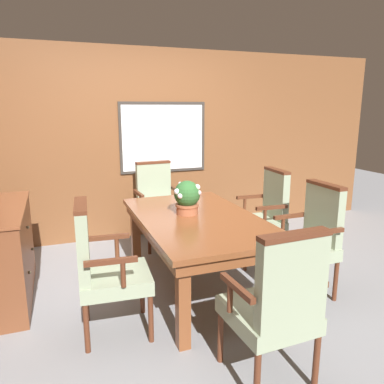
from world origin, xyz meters
The scene contains 10 objects.
ground_plane centered at (0.00, 0.00, 0.00)m, with size 14.00×14.00×0.00m, color gray.
wall_back centered at (0.00, 1.86, 1.23)m, with size 7.20×0.08×2.45m.
dining_table centered at (0.12, 0.10, 0.63)m, with size 1.05×1.82×0.72m.
chair_right_near centered at (1.06, -0.33, 0.56)m, with size 0.53×0.54×1.04m.
chair_right_far centered at (1.08, 0.51, 0.56)m, with size 0.55×0.56×1.04m.
chair_head_far centered at (0.10, 1.44, 0.56)m, with size 0.56×0.55×1.04m.
chair_left_near centered at (-0.79, -0.32, 0.56)m, with size 0.55×0.56×1.04m.
chair_head_near centered at (0.12, -1.24, 0.56)m, with size 0.55×0.54×1.04m.
potted_plant centered at (0.07, 0.22, 0.88)m, with size 0.26×0.25×0.32m.
sideboard_cabinet centered at (-1.57, 0.56, 0.42)m, with size 0.45×1.30×0.85m.
Camera 1 is at (-1.07, -2.98, 1.70)m, focal length 35.00 mm.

